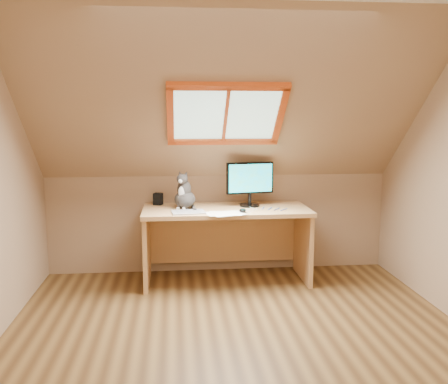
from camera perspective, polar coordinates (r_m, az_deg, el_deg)
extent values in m
plane|color=brown|center=(3.73, 1.91, -16.99)|extent=(3.50, 3.50, 0.00)
cube|color=tan|center=(1.69, 10.00, -5.91)|extent=(3.50, 0.02, 2.40)
cube|color=tan|center=(5.21, -0.60, -3.57)|extent=(3.50, 0.02, 1.00)
cube|color=tan|center=(4.32, 0.30, 9.88)|extent=(3.50, 1.56, 1.41)
cube|color=#B2E0CC|center=(4.40, 0.19, 8.95)|extent=(0.90, 0.53, 0.48)
cube|color=#CB4813|center=(4.40, 0.19, 8.95)|extent=(1.02, 0.64, 0.59)
cube|color=tan|center=(4.81, 0.24, -2.08)|extent=(1.60, 0.70, 0.04)
cube|color=tan|center=(4.88, -8.83, -6.43)|extent=(0.04, 0.63, 0.69)
cube|color=tan|center=(5.03, 9.03, -5.97)|extent=(0.04, 0.63, 0.69)
cube|color=tan|center=(5.20, -0.12, -5.35)|extent=(1.50, 0.03, 0.48)
cylinder|color=black|center=(4.92, 2.95, -1.52)|extent=(0.20, 0.20, 0.02)
cylinder|color=black|center=(4.90, 2.95, -0.79)|extent=(0.03, 0.03, 0.11)
cube|color=black|center=(4.87, 2.97, 1.63)|extent=(0.47, 0.12, 0.31)
cube|color=#0081CB|center=(4.85, 3.07, 1.59)|extent=(0.43, 0.08, 0.27)
ellipsoid|color=#3D3836|center=(4.81, -4.50, -0.84)|extent=(0.28, 0.30, 0.17)
ellipsoid|color=#3D3836|center=(4.78, -4.58, 0.31)|extent=(0.17, 0.17, 0.19)
ellipsoid|color=silver|center=(4.73, -4.86, -0.02)|extent=(0.07, 0.06, 0.11)
ellipsoid|color=#3D3836|center=(4.72, -4.80, 1.50)|extent=(0.13, 0.13, 0.10)
sphere|color=silver|center=(4.69, -5.02, 1.24)|extent=(0.04, 0.04, 0.04)
cone|color=#3D3836|center=(4.75, -5.08, 2.11)|extent=(0.06, 0.06, 0.06)
cone|color=#3D3836|center=(4.72, -4.36, 2.08)|extent=(0.06, 0.06, 0.06)
cube|color=black|center=(5.02, -7.54, -0.79)|extent=(0.10, 0.10, 0.12)
cube|color=#B2B2B7|center=(4.59, -4.11, -2.30)|extent=(0.32, 0.24, 0.01)
ellipsoid|color=black|center=(4.60, 2.14, -2.13)|extent=(0.08, 0.12, 0.03)
cube|color=white|center=(4.55, 0.36, -2.45)|extent=(0.33, 0.27, 0.00)
cube|color=white|center=(4.55, 0.36, -2.43)|extent=(0.32, 0.24, 0.00)
cube|color=white|center=(4.55, 0.36, -2.41)|extent=(0.35, 0.30, 0.00)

